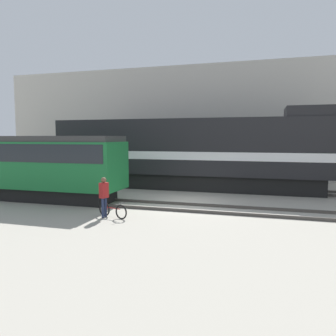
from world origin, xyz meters
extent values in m
plane|color=#9E998C|center=(0.00, 0.00, 0.00)|extent=(120.00, 120.00, 0.00)
cube|color=#47423D|center=(0.00, -1.96, 0.07)|extent=(60.00, 0.07, 0.14)
cube|color=#47423D|center=(0.00, -0.52, 0.07)|extent=(60.00, 0.07, 0.14)
cube|color=#47423D|center=(0.00, 4.10, 0.07)|extent=(60.00, 0.07, 0.14)
cube|color=#47423D|center=(0.00, 5.53, 0.07)|extent=(60.00, 0.07, 0.14)
cube|color=#B7B2A8|center=(0.00, 13.49, 4.62)|extent=(38.85, 6.00, 9.25)
cube|color=black|center=(-0.98, 4.82, 0.50)|extent=(16.39, 2.55, 1.00)
cube|color=black|center=(-0.98, 4.82, 2.75)|extent=(17.81, 3.00, 3.50)
cube|color=white|center=(-0.98, 4.82, 2.23)|extent=(17.45, 3.04, 0.50)
cube|color=black|center=(6.43, 4.82, 4.80)|extent=(3.00, 2.85, 0.60)
cube|color=black|center=(-7.76, -1.24, 0.35)|extent=(8.18, 2.00, 0.70)
cube|color=#196B33|center=(-7.76, -1.24, 1.91)|extent=(9.29, 2.50, 2.41)
cube|color=#1E2328|center=(-7.76, -1.24, 2.56)|extent=(8.92, 2.54, 0.90)
cube|color=#333333|center=(-7.76, -1.24, 3.26)|extent=(9.11, 2.38, 0.30)
torus|color=black|center=(-1.76, -3.98, 0.30)|extent=(0.60, 0.25, 0.61)
torus|color=black|center=(-2.66, -3.68, 0.30)|extent=(0.60, 0.25, 0.61)
cylinder|color=#B21E1E|center=(-2.21, -3.83, 0.41)|extent=(0.78, 0.28, 0.04)
cylinder|color=#B21E1E|center=(-2.52, -3.73, 0.44)|extent=(0.03, 0.03, 0.27)
cylinder|color=#262626|center=(-1.76, -3.98, 0.66)|extent=(0.16, 0.43, 0.02)
cylinder|color=#232D4C|center=(-2.56, -3.78, 0.41)|extent=(0.11, 0.11, 0.83)
cylinder|color=#232D4C|center=(-2.61, -3.93, 0.41)|extent=(0.11, 0.11, 0.83)
cube|color=maroon|center=(-2.58, -3.86, 1.15)|extent=(0.32, 0.41, 0.64)
sphere|color=brown|center=(-2.58, -3.86, 1.58)|extent=(0.22, 0.22, 0.22)
camera|label=1|loc=(3.76, -16.03, 3.33)|focal=35.00mm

